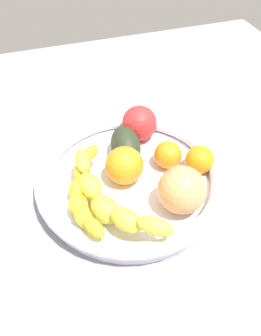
{
  "coord_description": "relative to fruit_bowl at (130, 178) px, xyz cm",
  "views": [
    {
      "loc": [
        13.02,
        39.42,
        49.82
      ],
      "look_at": [
        0.0,
        0.0,
        7.83
      ],
      "focal_mm": 36.6,
      "sensor_mm": 36.0,
      "label": 1
    }
  ],
  "objects": [
    {
      "name": "orange_mid_left",
      "position": [
        -7.66,
        -1.47,
        2.06
      ],
      "size": [
        5.11,
        5.11,
        5.11
      ],
      "primitive_type": "sphere",
      "color": "orange",
      "rests_on": "fruit_bowl"
    },
    {
      "name": "peach_blush",
      "position": [
        -5.91,
        8.09,
        3.43
      ],
      "size": [
        7.84,
        7.84,
        7.84
      ],
      "primitive_type": "sphere",
      "color": "#ED995E",
      "rests_on": "fruit_bowl"
    },
    {
      "name": "orange_mid_right",
      "position": [
        0.91,
        -0.57,
        2.86
      ],
      "size": [
        6.71,
        6.71,
        6.71
      ],
      "primitive_type": "sphere",
      "color": "orange",
      "rests_on": "fruit_bowl"
    },
    {
      "name": "banana_draped_left",
      "position": [
        9.13,
        3.02,
        2.56
      ],
      "size": [
        8.15,
        19.96,
        4.82
      ],
      "color": "yellow",
      "rests_on": "fruit_bowl"
    },
    {
      "name": "kitchen_counter",
      "position": [
        0.0,
        0.0,
        -3.82
      ],
      "size": [
        120.0,
        120.0,
        3.0
      ],
      "primitive_type": "cube",
      "color": "gray",
      "rests_on": "ground"
    },
    {
      "name": "banana_draped_right",
      "position": [
        5.63,
        6.29,
        2.96
      ],
      "size": [
        11.69,
        21.93,
        6.32
      ],
      "color": "yellow",
      "rests_on": "fruit_bowl"
    },
    {
      "name": "avocado_dark",
      "position": [
        -1.02,
        -6.06,
        2.22
      ],
      "size": [
        6.19,
        9.12,
        6.45
      ],
      "primitive_type": "ellipsoid",
      "rotation": [
        0.0,
        0.0,
        1.48
      ],
      "color": "#293320",
      "rests_on": "fruit_bowl"
    },
    {
      "name": "orange_front",
      "position": [
        -12.53,
        1.5,
        2.08
      ],
      "size": [
        5.15,
        5.15,
        5.15
      ],
      "primitive_type": "sphere",
      "color": "orange",
      "rests_on": "fruit_bowl"
    },
    {
      "name": "fruit_bowl",
      "position": [
        0.0,
        0.0,
        0.0
      ],
      "size": [
        33.49,
        33.49,
        4.52
      ],
      "color": "white",
      "rests_on": "kitchen_counter"
    },
    {
      "name": "tomato_red",
      "position": [
        -5.38,
        -10.75,
        2.96
      ],
      "size": [
        6.9,
        6.9,
        6.9
      ],
      "primitive_type": "sphere",
      "color": "red",
      "rests_on": "fruit_bowl"
    }
  ]
}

